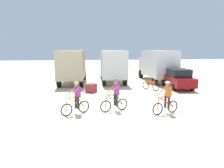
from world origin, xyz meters
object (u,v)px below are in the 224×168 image
at_px(cyclist_orange_shirt, 76,99).
at_px(cyclist_near_camera, 167,99).
at_px(box_truck_avon_van, 157,64).
at_px(box_truck_white_box, 112,65).
at_px(bicycle_spare, 151,86).
at_px(sedan_parked, 178,79).
at_px(cyclist_cowboy_hat, 115,96).
at_px(box_truck_tan_camper, 73,65).
at_px(supply_crate, 91,88).

distance_m(cyclist_orange_shirt, cyclist_near_camera, 4.87).
bearing_deg(box_truck_avon_van, box_truck_white_box, 179.97).
bearing_deg(cyclist_near_camera, bicycle_spare, 78.84).
xyz_separation_m(box_truck_avon_van, sedan_parked, (0.39, -4.44, -0.99)).
bearing_deg(cyclist_near_camera, box_truck_avon_van, 72.76).
xyz_separation_m(cyclist_orange_shirt, bicycle_spare, (6.16, 6.13, -0.45)).
relative_size(cyclist_orange_shirt, cyclist_cowboy_hat, 1.00).
xyz_separation_m(sedan_parked, bicycle_spare, (-2.69, -0.52, -0.48)).
bearing_deg(box_truck_tan_camper, box_truck_white_box, 4.11).
xyz_separation_m(box_truck_tan_camper, supply_crate, (1.65, -4.92, -1.53)).
bearing_deg(cyclist_cowboy_hat, sedan_parked, 43.49).
relative_size(box_truck_white_box, sedan_parked, 1.60).
height_order(sedan_parked, cyclist_orange_shirt, cyclist_orange_shirt).
bearing_deg(supply_crate, box_truck_tan_camper, 108.59).
xyz_separation_m(cyclist_near_camera, bicycle_spare, (1.33, 6.72, -0.45)).
bearing_deg(sedan_parked, supply_crate, -174.32).
distance_m(box_truck_white_box, cyclist_orange_shirt, 11.70).
relative_size(box_truck_avon_van, sedan_parked, 1.57).
bearing_deg(box_truck_tan_camper, bicycle_spare, -34.57).
xyz_separation_m(box_truck_avon_van, cyclist_cowboy_hat, (-6.30, -10.79, -1.03)).
distance_m(box_truck_tan_camper, box_truck_avon_van, 9.08).
distance_m(sedan_parked, cyclist_orange_shirt, 11.08).
bearing_deg(bicycle_spare, cyclist_cowboy_hat, -124.51).
xyz_separation_m(box_truck_white_box, supply_crate, (-2.50, -5.22, -1.53)).
distance_m(box_truck_tan_camper, cyclist_cowboy_hat, 10.90).
xyz_separation_m(cyclist_near_camera, supply_crate, (-3.79, 6.47, -0.50)).
relative_size(box_truck_avon_van, cyclist_cowboy_hat, 3.71).
bearing_deg(box_truck_white_box, box_truck_tan_camper, -175.89).
xyz_separation_m(box_truck_white_box, cyclist_orange_shirt, (-3.55, -11.10, -1.03)).
xyz_separation_m(bicycle_spare, supply_crate, (-5.12, -0.25, -0.05)).
bearing_deg(cyclist_near_camera, cyclist_orange_shirt, 173.07).
xyz_separation_m(box_truck_white_box, bicycle_spare, (2.62, -4.97, -1.48)).
height_order(cyclist_orange_shirt, supply_crate, cyclist_orange_shirt).
bearing_deg(box_truck_tan_camper, box_truck_avon_van, 1.87).
xyz_separation_m(box_truck_tan_camper, bicycle_spare, (6.77, -4.67, -1.48)).
bearing_deg(supply_crate, cyclist_near_camera, -59.61).
bearing_deg(cyclist_orange_shirt, sedan_parked, 36.94).
distance_m(box_truck_avon_van, bicycle_spare, 5.67).
bearing_deg(box_truck_tan_camper, cyclist_near_camera, -64.44).
height_order(box_truck_tan_camper, sedan_parked, box_truck_tan_camper).
distance_m(cyclist_near_camera, bicycle_spare, 6.87).
distance_m(box_truck_avon_van, cyclist_cowboy_hat, 12.54).
relative_size(sedan_parked, supply_crate, 5.43).
height_order(box_truck_tan_camper, cyclist_cowboy_hat, box_truck_tan_camper).
distance_m(cyclist_cowboy_hat, bicycle_spare, 7.08).
relative_size(sedan_parked, cyclist_near_camera, 2.36).
relative_size(box_truck_white_box, box_truck_avon_van, 1.02).
bearing_deg(cyclist_orange_shirt, cyclist_near_camera, -6.93).
bearing_deg(box_truck_avon_van, cyclist_near_camera, -107.24).
bearing_deg(box_truck_tan_camper, cyclist_cowboy_hat, -75.21).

